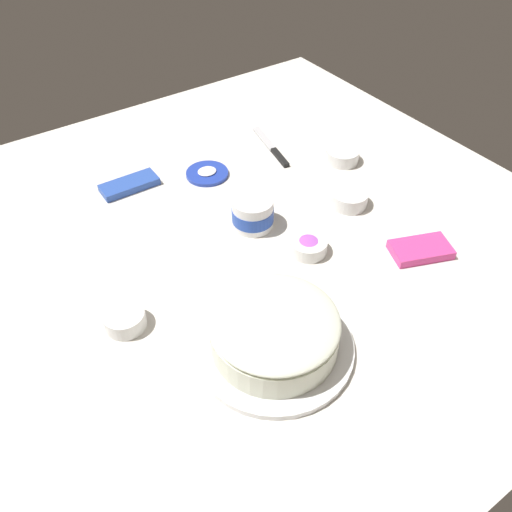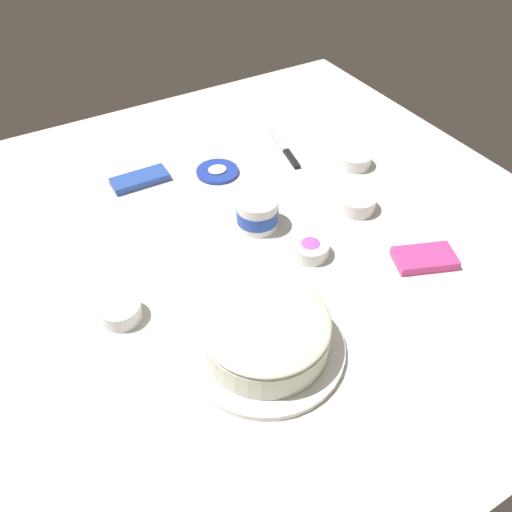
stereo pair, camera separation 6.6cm
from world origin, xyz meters
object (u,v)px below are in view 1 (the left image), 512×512
Objects in this scene: candy_box_upper at (129,185)px; sprinkle_bowl_blue at (342,155)px; frosting_tub at (253,212)px; spreading_knife at (273,149)px; frosting_tub_lid at (207,173)px; candy_box_lower at (421,250)px; sprinkle_bowl_orange at (125,319)px; sprinkle_bowl_rainbow at (308,245)px; frosted_cake at (274,334)px; sprinkle_bowl_pink at (349,197)px.

sprinkle_bowl_blue is at bearing -21.13° from candy_box_upper.
frosting_tub is at bearing -58.70° from candy_box_upper.
spreading_knife is at bearing 130.36° from sprinkle_bowl_blue.
spreading_knife is (0.23, -0.00, -0.00)m from frosting_tub_lid.
candy_box_lower is at bearing -53.19° from candy_box_upper.
sprinkle_bowl_orange is at bearing -163.46° from frosting_tub.
sprinkle_bowl_blue is at bearing 37.37° from sprinkle_bowl_rainbow.
frosting_tub is (0.18, 0.34, -0.01)m from frosted_cake.
sprinkle_bowl_pink reaches higher than sprinkle_bowl_blue.
sprinkle_bowl_orange reaches higher than candy_box_upper.
spreading_knife is at bearing 91.95° from sprinkle_bowl_pink.
frosting_tub_lid is 1.21× the size of sprinkle_bowl_pink.
sprinkle_bowl_orange is 0.70m from candy_box_lower.
sprinkle_bowl_blue is (0.36, -0.16, 0.01)m from frosting_tub_lid.
candy_box_lower is (0.25, -0.57, 0.01)m from frosting_tub_lid.
sprinkle_bowl_pink is (0.24, -0.33, 0.02)m from frosting_tub_lid.
sprinkle_bowl_rainbow is 1.03× the size of sprinkle_bowl_orange.
spreading_knife is 2.44× the size of sprinkle_bowl_blue.
candy_box_upper is (-0.19, 0.32, -0.03)m from frosting_tub.
frosting_tub is 0.88× the size of frosting_tub_lid.
frosting_tub reaches higher than frosting_tub_lid.
frosting_tub_lid is 0.22m from candy_box_upper.
sprinkle_bowl_pink is at bearing -53.89° from frosting_tub_lid.
frosting_tub is at bearing 62.08° from frosted_cake.
candy_box_lower is (0.27, -0.31, -0.03)m from frosting_tub.
sprinkle_bowl_blue is 0.61× the size of candy_box_upper.
sprinkle_bowl_blue is at bearing 13.80° from frosting_tub.
sprinkle_bowl_rainbow is at bearing 38.24° from frosted_cake.
spreading_knife is (0.43, 0.59, -0.04)m from frosted_cake.
sprinkle_bowl_rainbow reaches higher than candy_box_upper.
sprinkle_bowl_rainbow is (-0.33, -0.25, -0.00)m from sprinkle_bowl_blue.
sprinkle_bowl_pink is 0.22m from sprinkle_bowl_rainbow.
frosted_cake is 1.36× the size of spreading_knife.
sprinkle_bowl_rainbow is (0.04, -0.41, 0.01)m from frosting_tub_lid.
sprinkle_bowl_pink is (0.44, 0.27, -0.02)m from frosted_cake.
spreading_knife is 0.75m from sprinkle_bowl_orange.
sprinkle_bowl_pink reaches higher than sprinkle_bowl_rainbow.
spreading_knife is 0.44m from candy_box_upper.
sprinkle_bowl_rainbow is (-0.20, -0.08, -0.00)m from sprinkle_bowl_pink.
spreading_knife is at bearing 64.72° from sprinkle_bowl_rainbow.
frosted_cake is 2.03× the size of candy_box_upper.
frosted_cake is 0.63m from frosting_tub_lid.
sprinkle_bowl_blue and sprinkle_bowl_rainbow have the same top height.
frosting_tub_lid is 1.38× the size of sprinkle_bowl_orange.
sprinkle_bowl_orange is at bearing -138.05° from frosting_tub_lid.
spreading_knife is 0.21m from sprinkle_bowl_blue.
candy_box_upper is (0.21, 0.44, -0.01)m from sprinkle_bowl_orange.
frosted_cake is 0.30m from sprinkle_bowl_rainbow.
sprinkle_bowl_orange reaches higher than frosting_tub_lid.
frosting_tub_lid is at bearing 41.95° from sprinkle_bowl_orange.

